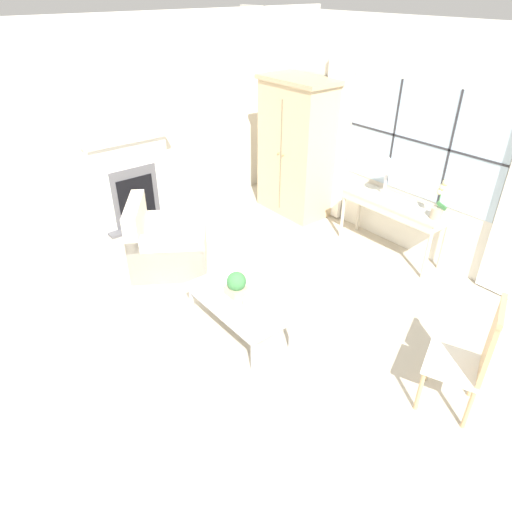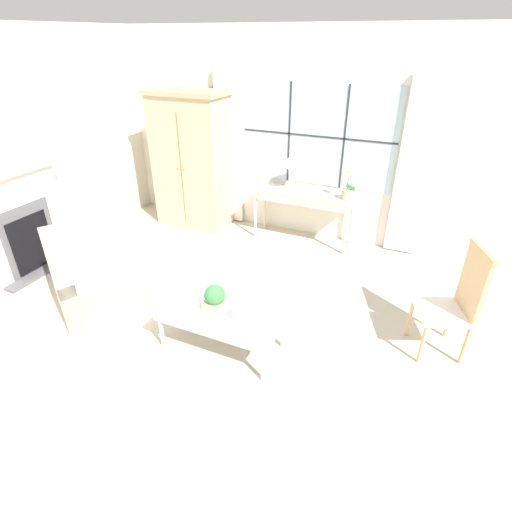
% 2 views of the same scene
% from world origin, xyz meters
% --- Properties ---
extents(ground_plane, '(14.00, 14.00, 0.00)m').
position_xyz_m(ground_plane, '(0.00, 0.00, 0.00)').
color(ground_plane, '#B2A893').
extents(wall_back_windowed, '(7.20, 0.14, 2.80)m').
position_xyz_m(wall_back_windowed, '(0.00, 3.02, 1.38)').
color(wall_back_windowed, silver).
rests_on(wall_back_windowed, ground_plane).
extents(wall_left, '(0.06, 7.20, 2.80)m').
position_xyz_m(wall_left, '(-3.03, 0.60, 1.40)').
color(wall_left, silver).
rests_on(wall_left, ground_plane).
extents(fireplace, '(0.34, 1.21, 2.10)m').
position_xyz_m(fireplace, '(-2.91, 0.48, 0.73)').
color(fireplace, '#515156').
rests_on(fireplace, ground_plane).
extents(armoire, '(1.16, 0.67, 2.00)m').
position_xyz_m(armoire, '(-1.80, 2.65, 1.00)').
color(armoire, tan).
rests_on(armoire, ground_plane).
extents(console_table, '(1.42, 0.43, 0.74)m').
position_xyz_m(console_table, '(-0.04, 2.72, 0.66)').
color(console_table, beige).
rests_on(console_table, ground_plane).
extents(table_lamp, '(0.28, 0.28, 0.51)m').
position_xyz_m(table_lamp, '(-0.25, 2.76, 1.15)').
color(table_lamp, silver).
rests_on(table_lamp, console_table).
extents(potted_orchid, '(0.18, 0.14, 0.49)m').
position_xyz_m(potted_orchid, '(0.56, 2.70, 0.92)').
color(potted_orchid, tan).
rests_on(potted_orchid, console_table).
extents(armchair_upholstered, '(1.21, 1.22, 0.88)m').
position_xyz_m(armchair_upholstered, '(-1.56, 0.26, 0.29)').
color(armchair_upholstered, beige).
rests_on(armchair_upholstered, ground_plane).
extents(side_chair_wooden, '(0.57, 0.57, 1.10)m').
position_xyz_m(side_chair_wooden, '(1.97, 1.06, 0.60)').
color(side_chair_wooden, white).
rests_on(side_chair_wooden, ground_plane).
extents(coffee_table, '(1.16, 0.58, 0.40)m').
position_xyz_m(coffee_table, '(0.01, 0.21, 0.36)').
color(coffee_table, silver).
rests_on(coffee_table, ground_plane).
extents(potted_plant_small, '(0.20, 0.20, 0.26)m').
position_xyz_m(potted_plant_small, '(-0.07, 0.24, 0.53)').
color(potted_plant_small, tan).
rests_on(potted_plant_small, coffee_table).
extents(pillar_candle, '(0.12, 0.12, 0.15)m').
position_xyz_m(pillar_candle, '(0.20, 0.17, 0.46)').
color(pillar_candle, silver).
rests_on(pillar_candle, coffee_table).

